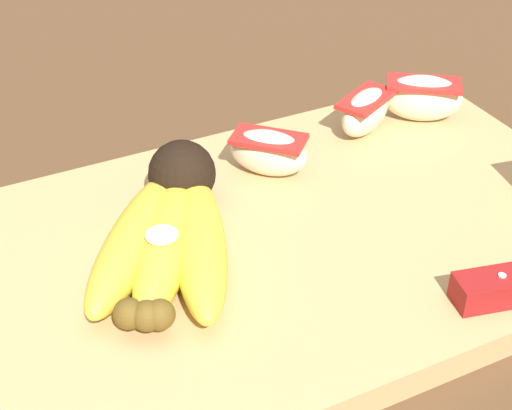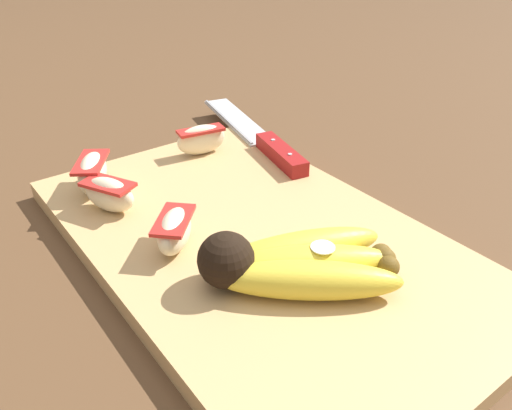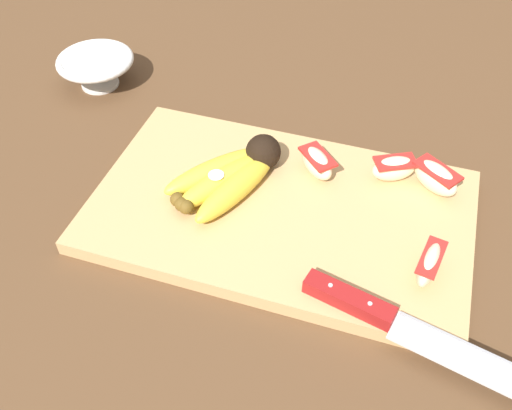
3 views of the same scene
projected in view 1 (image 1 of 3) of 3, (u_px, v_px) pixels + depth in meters
The scene contains 6 objects.
ground_plane at pixel (251, 248), 0.56m from camera, with size 6.00×6.00×0.00m, color brown.
cutting_board at pixel (279, 247), 0.54m from camera, with size 0.47×0.28×0.02m, color tan.
banana_bunch at pixel (170, 230), 0.51m from camera, with size 0.14×0.16×0.05m.
apple_wedge_near at pixel (365, 111), 0.64m from camera, with size 0.06×0.05×0.04m.
apple_wedge_middle at pixel (269, 152), 0.59m from camera, with size 0.06×0.06×0.04m.
apple_wedge_far at pixel (422, 97), 0.65m from camera, with size 0.07×0.06×0.04m.
Camera 1 is at (0.19, 0.39, 0.35)m, focal length 56.70 mm.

